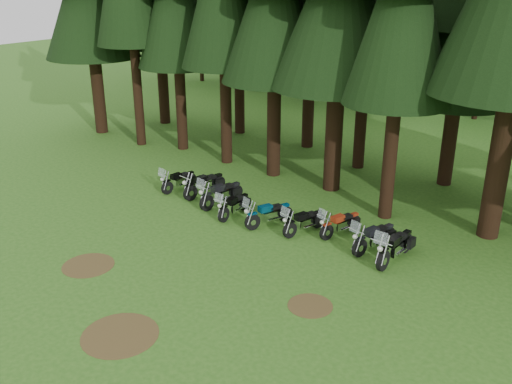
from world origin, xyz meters
TOP-DOWN VIEW (x-y plane):
  - ground at (0.00, 0.00)m, footprint 120.00×120.00m
  - pine_back_4 at (4.04, 13.25)m, footprint 4.94×4.94m
  - decid_0 at (-22.10, 25.26)m, footprint 8.00×7.78m
  - decid_1 at (-15.99, 25.76)m, footprint 7.91×7.69m
  - decid_2 at (-10.43, 24.78)m, footprint 6.72×6.53m
  - decid_3 at (-4.71, 25.13)m, footprint 6.12×5.95m
  - decid_4 at (1.58, 26.32)m, footprint 5.93×5.76m
  - dirt_patch_0 at (-3.00, -2.00)m, footprint 1.80×1.80m
  - dirt_patch_1 at (4.50, 0.50)m, footprint 1.40×1.40m
  - dirt_patch_2 at (1.00, -4.00)m, footprint 2.20×2.20m
  - motorcycle_0 at (-5.47, 5.07)m, footprint 0.47×2.08m
  - motorcycle_1 at (-4.08, 5.29)m, footprint 0.49×2.36m
  - motorcycle_2 at (-2.73, 4.86)m, footprint 0.65×2.43m
  - motorcycle_3 at (-1.59, 4.32)m, footprint 0.43×2.12m
  - motorcycle_4 at (0.10, 4.43)m, footprint 1.08×2.18m
  - motorcycle_5 at (1.57, 4.71)m, footprint 0.81×2.11m
  - motorcycle_6 at (2.80, 5.39)m, footprint 0.85×2.09m
  - motorcycle_7 at (4.39, 5.02)m, footprint 0.83×2.30m
  - motorcycle_8 at (5.34, 4.69)m, footprint 0.49×2.49m

SIDE VIEW (x-z plane):
  - ground at x=0.00m, z-range 0.00..0.00m
  - dirt_patch_0 at x=-3.00m, z-range 0.00..0.01m
  - dirt_patch_1 at x=4.50m, z-range 0.00..0.01m
  - dirt_patch_2 at x=1.00m, z-range 0.00..0.01m
  - motorcycle_0 at x=-5.47m, z-range -0.22..1.09m
  - motorcycle_6 at x=2.80m, z-range -0.22..1.11m
  - motorcycle_3 at x=-1.59m, z-range -0.22..1.11m
  - motorcycle_5 at x=1.57m, z-range -0.22..1.12m
  - motorcycle_4 at x=0.10m, z-range -0.23..1.18m
  - motorcycle_7 at x=4.39m, z-range -0.24..1.21m
  - motorcycle_1 at x=-4.08m, z-range 0.01..0.97m
  - motorcycle_2 at x=-2.73m, z-range -0.25..1.27m
  - motorcycle_8 at x=5.34m, z-range -0.26..1.31m
  - decid_4 at x=1.58m, z-range 0.67..8.07m
  - decid_3 at x=-4.71m, z-range 0.69..8.34m
  - decid_2 at x=-10.43m, z-range 0.76..9.15m
  - decid_1 at x=-15.99m, z-range 0.89..10.77m
  - decid_0 at x=-22.10m, z-range 0.90..10.90m
  - pine_back_4 at x=4.04m, z-range 1.36..15.14m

